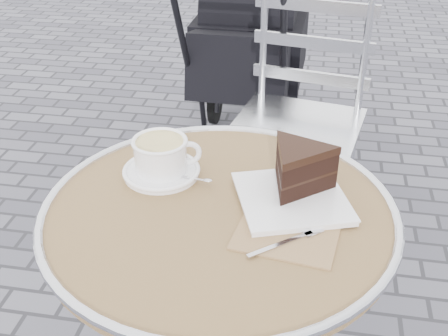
% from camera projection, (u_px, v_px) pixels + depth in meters
% --- Properties ---
extents(cafe_table, '(0.72, 0.72, 0.74)m').
position_uv_depth(cafe_table, '(219.00, 271.00, 1.21)').
color(cafe_table, silver).
rests_on(cafe_table, ground).
extents(cappuccino_set, '(0.19, 0.16, 0.08)m').
position_uv_depth(cappuccino_set, '(162.00, 159.00, 1.22)').
color(cappuccino_set, white).
rests_on(cappuccino_set, cafe_table).
extents(cake_plate_set, '(0.27, 0.34, 0.11)m').
position_uv_depth(cake_plate_set, '(297.00, 175.00, 1.13)').
color(cake_plate_set, '#936E50').
rests_on(cake_plate_set, cafe_table).
extents(bistro_chair, '(0.50, 0.50, 0.95)m').
position_uv_depth(bistro_chair, '(305.00, 90.00, 1.98)').
color(bistro_chair, silver).
rests_on(bistro_chair, ground).
extents(baby_stroller, '(0.48, 0.99, 1.03)m').
position_uv_depth(baby_stroller, '(248.00, 59.00, 2.62)').
color(baby_stroller, black).
rests_on(baby_stroller, ground).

